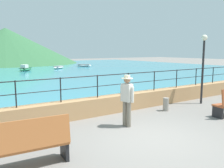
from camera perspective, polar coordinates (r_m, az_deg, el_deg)
The scene contains 12 objects.
ground_plane at distance 7.24m, azimuth 9.88°, elevation -12.80°, with size 120.00×120.00×0.00m, color slate.
promenade_wall at distance 9.59m, azimuth -3.46°, elevation -5.28°, with size 20.00×0.56×0.70m, color tan.
railing at distance 9.41m, azimuth -3.51°, elevation 0.44°, with size 18.44×0.04×0.90m.
lake_water at distance 31.15m, azimuth -25.12°, elevation 2.67°, with size 64.00×44.32×0.06m, color teal.
hill_secondary at distance 50.13m, azimuth -23.95°, elevation 8.33°, with size 26.73×26.73×6.73m, color #33663D.
bench_main at distance 5.62m, azimuth -18.95°, elevation -13.27°, with size 1.74×0.70×1.13m.
person_walking at distance 8.01m, azimuth 3.60°, elevation -3.36°, with size 0.38×0.56×1.75m.
lamp_post at distance 12.13m, azimuth 20.98°, elevation 5.81°, with size 0.28×0.28×3.28m.
bollard at distance 10.45m, azimuth 12.73°, elevation -4.75°, with size 0.24×0.24×0.56m, color gray.
boat_0 at distance 33.41m, azimuth -12.62°, elevation 3.94°, with size 2.35×2.16×0.36m.
boat_3 at distance 31.00m, azimuth -19.99°, elevation 3.47°, with size 2.23×2.30×0.76m.
boat_4 at distance 36.83m, azimuth -6.70°, elevation 4.45°, with size 2.23×2.29×0.36m.
Camera 1 is at (-4.72, -4.85, 2.57)m, focal length 38.28 mm.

